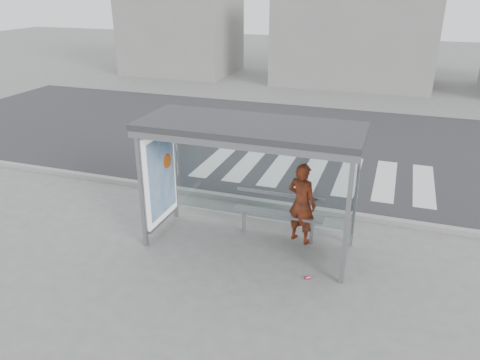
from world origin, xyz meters
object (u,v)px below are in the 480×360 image
at_px(bench, 278,213).
at_px(soda_can, 308,278).
at_px(bus_shelter, 232,152).
at_px(person, 302,203).

relative_size(bench, soda_can, 17.69).
bearing_deg(bus_shelter, bench, 27.11).
height_order(person, bench, person).
distance_m(bench, soda_can, 1.67).
bearing_deg(bus_shelter, soda_can, -25.44).
height_order(bus_shelter, bench, bus_shelter).
xyz_separation_m(person, soda_can, (0.44, -1.33, -0.84)).
relative_size(bus_shelter, soda_can, 39.61).
distance_m(bus_shelter, bench, 1.70).
xyz_separation_m(bench, soda_can, (0.93, -1.28, -0.55)).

